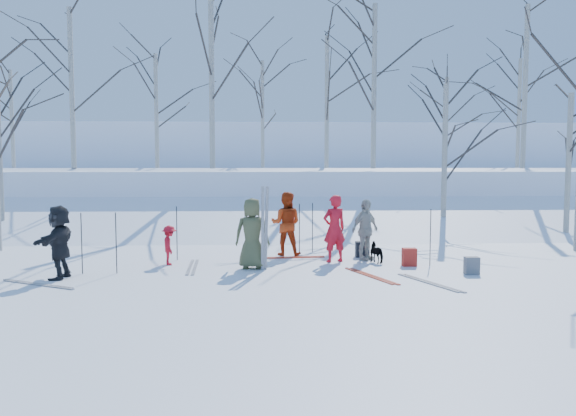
{
  "coord_description": "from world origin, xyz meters",
  "views": [
    {
      "loc": [
        -0.59,
        -12.37,
        2.41
      ],
      "look_at": [
        0.0,
        1.5,
        1.3
      ],
      "focal_mm": 35.0,
      "sensor_mm": 36.0,
      "label": 1
    }
  ],
  "objects_px": {
    "skier_cream_east": "(365,230)",
    "skier_grey_west": "(59,242)",
    "skier_red_seated": "(169,245)",
    "skier_red_north": "(334,229)",
    "skier_olive_center": "(252,233)",
    "backpack_red": "(409,257)",
    "backpack_dark": "(362,249)",
    "skier_redor_behind": "(286,224)",
    "dog": "(378,252)",
    "backpack_grey": "(472,266)"
  },
  "relations": [
    {
      "from": "skier_red_north",
      "to": "backpack_red",
      "type": "distance_m",
      "value": 1.91
    },
    {
      "from": "skier_redor_behind",
      "to": "skier_cream_east",
      "type": "distance_m",
      "value": 2.11
    },
    {
      "from": "skier_red_seated",
      "to": "skier_grey_west",
      "type": "bearing_deg",
      "value": 113.51
    },
    {
      "from": "skier_grey_west",
      "to": "backpack_grey",
      "type": "relative_size",
      "value": 4.05
    },
    {
      "from": "skier_red_north",
      "to": "skier_grey_west",
      "type": "height_order",
      "value": "skier_red_north"
    },
    {
      "from": "skier_cream_east",
      "to": "backpack_dark",
      "type": "height_order",
      "value": "skier_cream_east"
    },
    {
      "from": "skier_olive_center",
      "to": "skier_red_seated",
      "type": "relative_size",
      "value": 1.73
    },
    {
      "from": "skier_olive_center",
      "to": "skier_red_north",
      "type": "bearing_deg",
      "value": -153.72
    },
    {
      "from": "skier_olive_center",
      "to": "skier_redor_behind",
      "type": "relative_size",
      "value": 0.98
    },
    {
      "from": "skier_grey_west",
      "to": "backpack_red",
      "type": "distance_m",
      "value": 7.78
    },
    {
      "from": "skier_red_seated",
      "to": "skier_cream_east",
      "type": "xyz_separation_m",
      "value": [
        4.76,
        0.47,
        0.29
      ]
    },
    {
      "from": "skier_redor_behind",
      "to": "skier_grey_west",
      "type": "distance_m",
      "value": 5.6
    },
    {
      "from": "skier_redor_behind",
      "to": "skier_cream_east",
      "type": "bearing_deg",
      "value": 167.95
    },
    {
      "from": "dog",
      "to": "backpack_red",
      "type": "bearing_deg",
      "value": 120.14
    },
    {
      "from": "backpack_grey",
      "to": "skier_redor_behind",
      "type": "bearing_deg",
      "value": 145.19
    },
    {
      "from": "backpack_grey",
      "to": "backpack_dark",
      "type": "relative_size",
      "value": 0.95
    },
    {
      "from": "backpack_grey",
      "to": "dog",
      "type": "bearing_deg",
      "value": 138.8
    },
    {
      "from": "skier_redor_behind",
      "to": "skier_cream_east",
      "type": "xyz_separation_m",
      "value": [
        1.94,
        -0.83,
        -0.07
      ]
    },
    {
      "from": "skier_red_seated",
      "to": "dog",
      "type": "distance_m",
      "value": 5.01
    },
    {
      "from": "skier_redor_behind",
      "to": "backpack_dark",
      "type": "bearing_deg",
      "value": -179.97
    },
    {
      "from": "skier_olive_center",
      "to": "backpack_red",
      "type": "bearing_deg",
      "value": -173.1
    },
    {
      "from": "skier_cream_east",
      "to": "backpack_dark",
      "type": "distance_m",
      "value": 0.72
    },
    {
      "from": "skier_redor_behind",
      "to": "backpack_dark",
      "type": "height_order",
      "value": "skier_redor_behind"
    },
    {
      "from": "skier_olive_center",
      "to": "backpack_red",
      "type": "xyz_separation_m",
      "value": [
        3.68,
        0.18,
        -0.6
      ]
    },
    {
      "from": "backpack_grey",
      "to": "skier_grey_west",
      "type": "bearing_deg",
      "value": -179.56
    },
    {
      "from": "backpack_red",
      "to": "backpack_dark",
      "type": "relative_size",
      "value": 1.05
    },
    {
      "from": "dog",
      "to": "backpack_grey",
      "type": "xyz_separation_m",
      "value": [
        1.75,
        -1.53,
        -0.06
      ]
    },
    {
      "from": "dog",
      "to": "backpack_dark",
      "type": "bearing_deg",
      "value": -96.97
    },
    {
      "from": "skier_red_seated",
      "to": "backpack_red",
      "type": "relative_size",
      "value": 2.24
    },
    {
      "from": "skier_cream_east",
      "to": "skier_grey_west",
      "type": "distance_m",
      "value": 7.06
    },
    {
      "from": "skier_red_seated",
      "to": "backpack_dark",
      "type": "height_order",
      "value": "skier_red_seated"
    },
    {
      "from": "backpack_red",
      "to": "skier_red_north",
      "type": "bearing_deg",
      "value": 159.69
    },
    {
      "from": "skier_cream_east",
      "to": "skier_grey_west",
      "type": "bearing_deg",
      "value": 157.36
    },
    {
      "from": "backpack_red",
      "to": "backpack_grey",
      "type": "xyz_separation_m",
      "value": [
        1.1,
        -1.04,
        -0.02
      ]
    },
    {
      "from": "skier_olive_center",
      "to": "skier_cream_east",
      "type": "relative_size",
      "value": 1.07
    },
    {
      "from": "skier_redor_behind",
      "to": "skier_grey_west",
      "type": "height_order",
      "value": "skier_redor_behind"
    },
    {
      "from": "backpack_dark",
      "to": "skier_redor_behind",
      "type": "bearing_deg",
      "value": 168.74
    },
    {
      "from": "skier_redor_behind",
      "to": "backpack_dark",
      "type": "xyz_separation_m",
      "value": [
        1.95,
        -0.39,
        -0.63
      ]
    },
    {
      "from": "dog",
      "to": "skier_olive_center",
      "type": "bearing_deg",
      "value": -10.58
    },
    {
      "from": "skier_olive_center",
      "to": "backpack_grey",
      "type": "xyz_separation_m",
      "value": [
        4.78,
        -0.86,
        -0.62
      ]
    },
    {
      "from": "skier_olive_center",
      "to": "backpack_red",
      "type": "relative_size",
      "value": 3.87
    },
    {
      "from": "skier_red_seated",
      "to": "skier_red_north",
      "type": "bearing_deg",
      "value": -99.55
    },
    {
      "from": "skier_red_north",
      "to": "backpack_red",
      "type": "bearing_deg",
      "value": 139.81
    },
    {
      "from": "skier_olive_center",
      "to": "skier_cream_east",
      "type": "xyz_separation_m",
      "value": [
        2.78,
        1.04,
        -0.05
      ]
    },
    {
      "from": "skier_redor_behind",
      "to": "dog",
      "type": "distance_m",
      "value": 2.56
    },
    {
      "from": "skier_grey_west",
      "to": "backpack_dark",
      "type": "relative_size",
      "value": 3.85
    },
    {
      "from": "skier_redor_behind",
      "to": "backpack_grey",
      "type": "height_order",
      "value": "skier_redor_behind"
    },
    {
      "from": "skier_red_north",
      "to": "skier_red_seated",
      "type": "relative_size",
      "value": 1.75
    },
    {
      "from": "skier_redor_behind",
      "to": "backpack_dark",
      "type": "distance_m",
      "value": 2.08
    },
    {
      "from": "skier_red_north",
      "to": "dog",
      "type": "relative_size",
      "value": 2.77
    }
  ]
}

